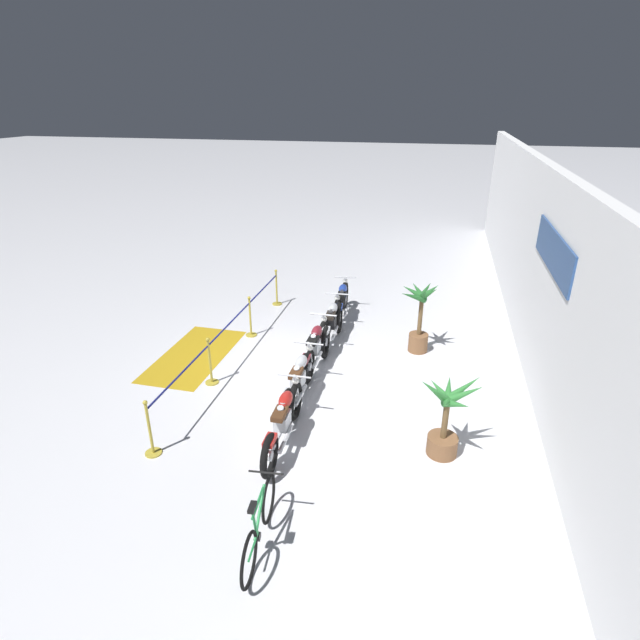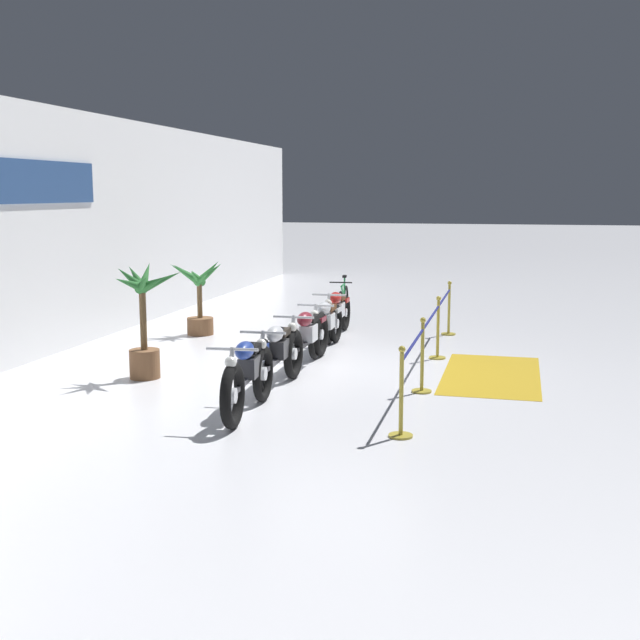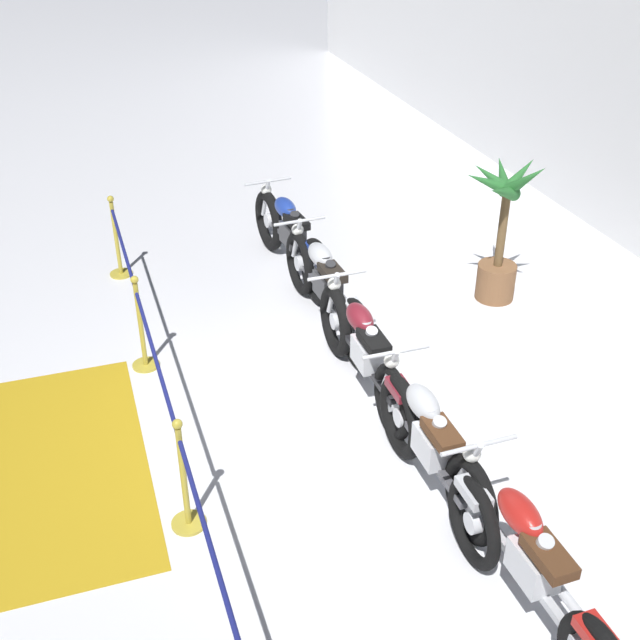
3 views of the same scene
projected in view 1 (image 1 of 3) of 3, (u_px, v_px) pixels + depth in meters
ground_plane at (292, 366)px, 11.15m from camera, size 120.00×120.00×0.00m
back_wall at (555, 298)px, 9.22m from camera, size 28.00×0.29×4.20m
motorcycle_blue_0 at (342, 303)px, 13.28m from camera, size 2.37×0.62×0.97m
motorcycle_silver_1 at (332, 323)px, 12.11m from camera, size 2.45×0.62×0.96m
motorcycle_maroon_2 at (315, 348)px, 10.90m from camera, size 2.45×0.62×0.96m
motorcycle_silver_3 at (299, 380)px, 9.68m from camera, size 2.26×0.62×0.93m
motorcycle_red_4 at (283, 421)px, 8.47m from camera, size 2.29×0.62×0.94m
bicycle at (259, 526)px, 6.51m from camera, size 1.70×0.48×0.95m
potted_palm_left_of_row at (446, 417)px, 8.10m from camera, size 0.95×1.04×1.50m
potted_palm_right_of_row at (420, 317)px, 11.46m from camera, size 1.05×0.89×1.76m
stanchion_far_left at (249, 311)px, 12.26m from camera, size 6.91×0.28×1.05m
stanchion_mid_left at (251, 322)px, 12.43m from camera, size 0.28×0.28×1.05m
stanchion_mid_right at (211, 368)px, 10.34m from camera, size 0.28×0.28×1.05m
stanchion_far_right at (151, 436)px, 8.26m from camera, size 0.28×0.28×1.05m
floor_banner at (194, 355)px, 11.61m from camera, size 2.94×1.47×0.01m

